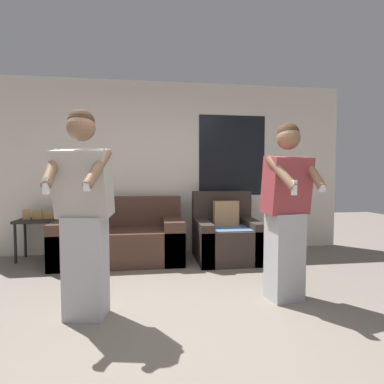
{
  "coord_description": "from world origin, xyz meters",
  "views": [
    {
      "loc": [
        -0.23,
        -2.08,
        1.22
      ],
      "look_at": [
        0.14,
        0.61,
        1.07
      ],
      "focal_mm": 28.0,
      "sensor_mm": 36.0,
      "label": 1
    }
  ],
  "objects_px": {
    "couch": "(121,239)",
    "person_left": "(84,213)",
    "person_right": "(286,211)",
    "armchair": "(226,236)",
    "side_table": "(37,225)"
  },
  "relations": [
    {
      "from": "side_table",
      "to": "person_right",
      "type": "distance_m",
      "value": 3.48
    },
    {
      "from": "couch",
      "to": "person_left",
      "type": "height_order",
      "value": "person_left"
    },
    {
      "from": "couch",
      "to": "person_right",
      "type": "relative_size",
      "value": 1.02
    },
    {
      "from": "armchair",
      "to": "side_table",
      "type": "xyz_separation_m",
      "value": [
        -2.72,
        0.34,
        0.18
      ]
    },
    {
      "from": "armchair",
      "to": "person_left",
      "type": "height_order",
      "value": "person_left"
    },
    {
      "from": "couch",
      "to": "person_left",
      "type": "xyz_separation_m",
      "value": [
        -0.13,
        -1.74,
        0.59
      ]
    },
    {
      "from": "couch",
      "to": "person_right",
      "type": "height_order",
      "value": "person_right"
    },
    {
      "from": "person_left",
      "to": "person_right",
      "type": "distance_m",
      "value": 1.87
    },
    {
      "from": "armchair",
      "to": "person_right",
      "type": "relative_size",
      "value": 0.57
    },
    {
      "from": "person_right",
      "to": "couch",
      "type": "bearing_deg",
      "value": 137.13
    },
    {
      "from": "person_left",
      "to": "person_right",
      "type": "xyz_separation_m",
      "value": [
        1.87,
        0.13,
        -0.02
      ]
    },
    {
      "from": "couch",
      "to": "person_left",
      "type": "relative_size",
      "value": 0.99
    },
    {
      "from": "couch",
      "to": "person_right",
      "type": "bearing_deg",
      "value": -42.87
    },
    {
      "from": "armchair",
      "to": "person_left",
      "type": "xyz_separation_m",
      "value": [
        -1.65,
        -1.61,
        0.57
      ]
    },
    {
      "from": "couch",
      "to": "person_left",
      "type": "bearing_deg",
      "value": -94.42
    }
  ]
}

